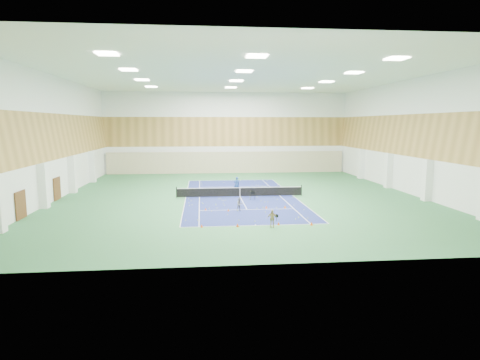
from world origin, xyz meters
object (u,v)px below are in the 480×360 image
(coach, at_px, (237,184))
(child_apron, at_px, (272,218))
(tennis_net, at_px, (240,191))
(child_court, at_px, (240,204))
(ball_cart, at_px, (253,195))

(coach, bearing_deg, child_apron, 84.18)
(tennis_net, distance_m, coach, 2.96)
(tennis_net, xyz_separation_m, child_apron, (1.11, -12.43, 0.09))
(child_court, height_order, child_apron, child_apron)
(ball_cart, bearing_deg, child_court, -103.11)
(child_court, relative_size, child_apron, 0.88)
(tennis_net, distance_m, child_court, 6.77)
(tennis_net, distance_m, child_apron, 12.48)
(child_court, bearing_deg, child_apron, -84.00)
(child_apron, bearing_deg, child_court, 108.58)
(child_court, xyz_separation_m, ball_cart, (1.78, 4.92, -0.14))
(tennis_net, xyz_separation_m, ball_cart, (1.09, -1.82, -0.13))
(tennis_net, height_order, child_court, child_court)
(tennis_net, height_order, child_apron, child_apron)
(coach, distance_m, ball_cart, 4.92)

